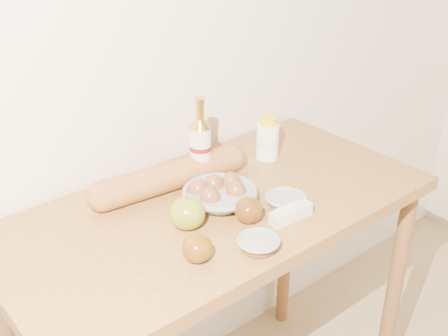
{
  "coord_description": "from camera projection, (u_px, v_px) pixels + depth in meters",
  "views": [
    {
      "loc": [
        -0.82,
        0.16,
        1.69
      ],
      "look_at": [
        0.0,
        1.15,
        1.02
      ],
      "focal_mm": 45.0,
      "sensor_mm": 36.0,
      "label": 1
    }
  ],
  "objects": [
    {
      "name": "cream_bottle",
      "position": [
        268.0,
        139.0,
        1.74
      ],
      "size": [
        0.09,
        0.09,
        0.14
      ],
      "rotation": [
        0.0,
        0.0,
        -0.37
      ],
      "color": "white",
      "rests_on": "table"
    },
    {
      "name": "baguette",
      "position": [
        171.0,
        176.0,
        1.57
      ],
      "size": [
        0.5,
        0.13,
        0.08
      ],
      "rotation": [
        0.0,
        0.0,
        -0.1
      ],
      "color": "#BC7939",
      "rests_on": "table"
    },
    {
      "name": "syrup_bowl",
      "position": [
        286.0,
        201.0,
        1.5
      ],
      "size": [
        0.14,
        0.14,
        0.03
      ],
      "rotation": [
        0.0,
        0.0,
        0.28
      ],
      "color": "#8E9A96",
      "rests_on": "table"
    },
    {
      "name": "table",
      "position": [
        217.0,
        241.0,
        1.58
      ],
      "size": [
        1.2,
        0.6,
        0.9
      ],
      "color": "#AE7838",
      "rests_on": "ground"
    },
    {
      "name": "bourbon_bottle",
      "position": [
        201.0,
        148.0,
        1.59
      ],
      "size": [
        0.08,
        0.08,
        0.25
      ],
      "rotation": [
        0.0,
        0.0,
        -0.38
      ],
      "color": "beige",
      "rests_on": "table"
    },
    {
      "name": "apple_redgreen_right",
      "position": [
        249.0,
        210.0,
        1.43
      ],
      "size": [
        0.1,
        0.1,
        0.07
      ],
      "rotation": [
        0.0,
        0.0,
        -0.39
      ],
      "color": "maroon",
      "rests_on": "table"
    },
    {
      "name": "butter_stick",
      "position": [
        291.0,
        214.0,
        1.44
      ],
      "size": [
        0.13,
        0.04,
        0.04
      ],
      "rotation": [
        0.0,
        0.0,
        -0.07
      ],
      "color": "beige",
      "rests_on": "table"
    },
    {
      "name": "apple_redgreen_front",
      "position": [
        197.0,
        249.0,
        1.28
      ],
      "size": [
        0.09,
        0.09,
        0.07
      ],
      "rotation": [
        0.0,
        0.0,
        -0.31
      ],
      "color": "#970C08",
      "rests_on": "table"
    },
    {
      "name": "apple_yellowgreen",
      "position": [
        187.0,
        213.0,
        1.4
      ],
      "size": [
        0.11,
        0.11,
        0.09
      ],
      "rotation": [
        0.0,
        0.0,
        -0.26
      ],
      "color": "#A38B20",
      "rests_on": "table"
    },
    {
      "name": "egg_bowl",
      "position": [
        219.0,
        194.0,
        1.51
      ],
      "size": [
        0.25,
        0.25,
        0.07
      ],
      "rotation": [
        0.0,
        0.0,
        -0.24
      ],
      "color": "gray",
      "rests_on": "table"
    },
    {
      "name": "sugar_bowl",
      "position": [
        258.0,
        244.0,
        1.33
      ],
      "size": [
        0.12,
        0.12,
        0.03
      ],
      "rotation": [
        0.0,
        0.0,
        -0.2
      ],
      "color": "gray",
      "rests_on": "table"
    },
    {
      "name": "back_wall",
      "position": [
        142.0,
        33.0,
        1.56
      ],
      "size": [
        3.5,
        0.02,
        2.6
      ],
      "primitive_type": "cube",
      "color": "silver",
      "rests_on": "ground"
    }
  ]
}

